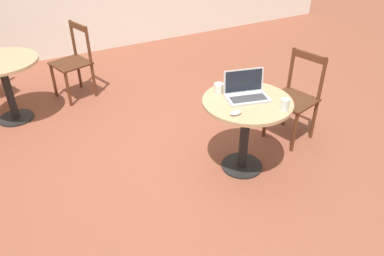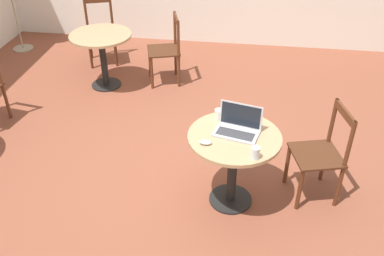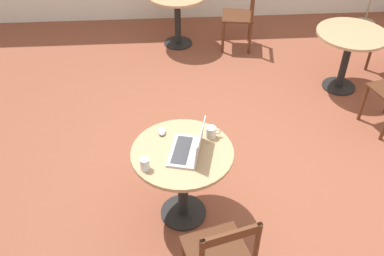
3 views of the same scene
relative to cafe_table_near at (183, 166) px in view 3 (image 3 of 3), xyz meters
name	(u,v)px [view 3 (image 3 of 3)]	position (x,y,z in m)	size (l,w,h in m)	color
ground_plane	(218,165)	(0.36, 0.56, -0.55)	(16.00, 16.00, 0.00)	brown
cafe_table_near	(183,166)	(0.00, 0.00, 0.00)	(0.76, 0.76, 0.71)	black
cafe_table_mid	(349,45)	(1.93, 1.76, 0.00)	(0.76, 0.76, 0.71)	black
cafe_table_far	(177,5)	(0.08, 2.95, 0.00)	(0.76, 0.76, 0.71)	black
chair_far_right	(241,16)	(0.90, 2.81, -0.11)	(0.46, 0.46, 0.88)	#562D19
laptop	(189,148)	(0.05, -0.02, 0.20)	(0.31, 0.40, 0.22)	#B7B7BC
mouse	(162,131)	(-0.15, 0.22, 0.17)	(0.06, 0.10, 0.03)	#B7B7BC
mug	(211,132)	(0.23, 0.15, 0.20)	(0.11, 0.08, 0.09)	silver
drinking_glass	(145,164)	(-0.27, -0.17, 0.20)	(0.07, 0.07, 0.10)	silver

